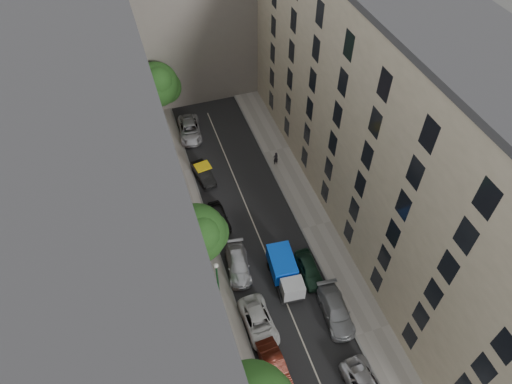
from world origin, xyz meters
name	(u,v)px	position (x,y,z in m)	size (l,w,h in m)	color
ground	(261,241)	(0.00, 0.00, 0.00)	(120.00, 120.00, 0.00)	#4C4C49
road_surface	(261,241)	(0.00, 0.00, 0.01)	(8.00, 44.00, 0.02)	black
sidewalk_left	(202,256)	(-5.50, 0.00, 0.07)	(3.00, 44.00, 0.15)	gray
sidewalk_right	(316,226)	(5.50, 0.00, 0.07)	(3.00, 44.00, 0.15)	gray
building_left	(113,196)	(-11.00, 0.00, 10.00)	(8.00, 44.00, 20.00)	#4E4B48
building_right	(392,132)	(11.00, 0.00, 10.00)	(8.00, 44.00, 20.00)	#C5B699
building_endcap	(184,9)	(0.00, 28.00, 9.00)	(18.00, 12.00, 18.00)	slate
tarp_truck	(285,271)	(0.60, -4.43, 1.22)	(2.29, 4.95, 2.22)	black
car_left_1	(274,366)	(-2.80, -11.40, 0.68)	(1.44, 4.14, 1.36)	#4C180F
car_left_2	(259,322)	(-2.80, -7.80, 0.66)	(2.19, 4.75, 1.32)	silver
car_left_3	(238,264)	(-2.80, -2.20, 0.67)	(1.88, 4.62, 1.34)	#B5B5BA
car_left_4	(219,217)	(-2.99, 3.40, 0.64)	(1.52, 3.78, 1.29)	black
car_left_5	(203,174)	(-3.00, 9.42, 0.65)	(1.37, 3.92, 1.29)	black
car_left_6	(190,130)	(-2.80, 16.60, 0.72)	(2.38, 5.17, 1.44)	#B5B4B9
car_right_1	(336,310)	(3.28, -8.80, 0.71)	(1.99, 4.90, 1.42)	gray
car_right_2	(309,269)	(2.80, -4.60, 0.69)	(1.63, 4.04, 1.38)	black
tree_mid	(198,235)	(-5.68, -1.11, 4.60)	(5.17, 4.88, 7.02)	#382619
tree_far	(158,86)	(-5.18, 19.89, 4.88)	(5.16, 4.87, 7.33)	#382619
lamp_post	(218,284)	(-5.29, -5.73, 4.29)	(0.36, 0.36, 6.77)	#175123
pedestrian	(276,158)	(4.68, 8.98, 0.93)	(0.57, 0.37, 1.56)	black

